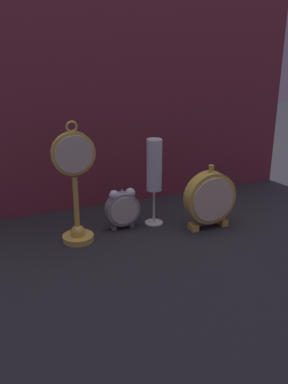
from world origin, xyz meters
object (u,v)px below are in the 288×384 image
at_px(mantel_clock_silver, 210,198).
at_px(champagne_flute, 154,170).
at_px(pocket_watch_on_stand, 75,188).
at_px(alarm_clock_twin_bell, 123,207).

distance_m(mantel_clock_silver, champagne_flute, 0.17).
bearing_deg(champagne_flute, pocket_watch_on_stand, -173.15).
xyz_separation_m(alarm_clock_twin_bell, champagne_flute, (0.10, 0.00, 0.10)).
height_order(alarm_clock_twin_bell, mantel_clock_silver, mantel_clock_silver).
height_order(pocket_watch_on_stand, champagne_flute, pocket_watch_on_stand).
bearing_deg(alarm_clock_twin_bell, champagne_flute, 0.10).
relative_size(alarm_clock_twin_bell, champagne_flute, 0.47).
bearing_deg(mantel_clock_silver, champagne_flute, 146.43).
relative_size(mantel_clock_silver, champagne_flute, 0.74).
distance_m(alarm_clock_twin_bell, champagne_flute, 0.14).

